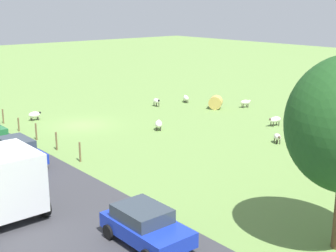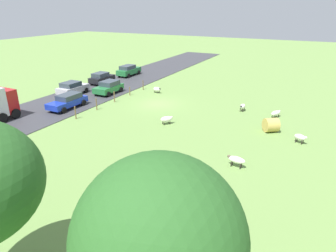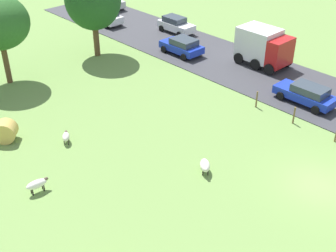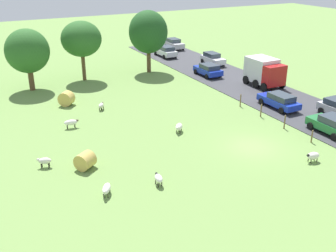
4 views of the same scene
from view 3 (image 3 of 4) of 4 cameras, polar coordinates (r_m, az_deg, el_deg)
ground_plane at (r=26.79m, az=18.66°, el=-7.19°), size 160.00×160.00×0.00m
sheep_0 at (r=25.65m, az=-16.41°, el=-7.15°), size 1.32×0.60×0.78m
sheep_4 at (r=26.15m, az=4.75°, el=-5.05°), size 1.15×1.21×0.77m
sheep_6 at (r=29.38m, az=-12.92°, el=-1.33°), size 0.89×1.00×0.70m
hay_bale_0 at (r=30.57m, az=-20.08°, el=-0.64°), size 1.78×1.74×1.44m
fence_post_2 at (r=30.67m, az=20.74°, el=-0.87°), size 0.12×0.12×1.26m
fence_post_3 at (r=31.86m, az=15.81°, el=1.33°), size 0.12×0.12×1.27m
fence_post_4 at (r=33.30m, az=11.27°, el=3.37°), size 0.12×0.12×1.28m
truck_0 at (r=40.02m, az=12.10°, el=9.97°), size 2.89×4.52×3.19m
car_0 at (r=47.25m, az=1.00°, el=12.85°), size 1.94×4.06×1.61m
car_1 at (r=34.57m, az=17.28°, el=3.96°), size 2.01×4.57×1.49m
car_3 at (r=50.36m, az=-8.04°, el=13.75°), size 2.09×4.47×1.61m
car_5 at (r=41.78m, az=1.82°, el=10.22°), size 2.21×4.07×1.51m
car_7 at (r=55.73m, az=-7.56°, el=15.53°), size 2.03×4.00×1.65m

